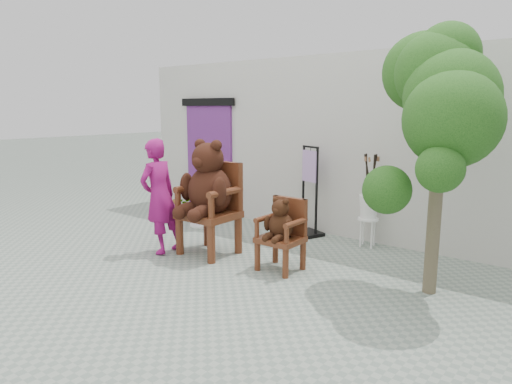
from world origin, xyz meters
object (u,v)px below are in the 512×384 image
person (160,196)px  tree (440,92)px  chair_big (209,190)px  stool_bucket (369,206)px  chair_small (282,227)px  cafe_table (201,202)px  display_stand (309,201)px

person → tree: bearing=104.2°
chair_big → stool_bucket: chair_big is taller
stool_bucket → chair_big: bearing=-133.8°
chair_big → chair_small: chair_big is taller
person → stool_bucket: 3.17m
person → stool_bucket: bearing=130.5°
chair_big → stool_bucket: bearing=46.2°
stool_bucket → chair_small: bearing=-105.4°
chair_small → cafe_table: size_ratio=1.39×
stool_bucket → cafe_table: bearing=-167.0°
display_stand → tree: tree is taller
cafe_table → stool_bucket: stool_bucket is taller
display_stand → stool_bucket: (1.07, 0.00, 0.06)m
cafe_table → tree: (4.22, -0.41, 1.87)m
cafe_table → stool_bucket: 3.03m
display_stand → tree: bearing=-4.3°
cafe_table → stool_bucket: size_ratio=0.48×
chair_small → stool_bucket: 1.73m
chair_big → stool_bucket: size_ratio=1.16×
person → stool_bucket: size_ratio=1.16×
cafe_table → chair_small: bearing=-21.7°
display_stand → chair_small: bearing=-49.4°
display_stand → stool_bucket: size_ratio=1.04×
chair_big → chair_small: bearing=4.5°
chair_big → tree: size_ratio=0.55×
chair_small → stool_bucket: stool_bucket is taller
tree → stool_bucket: bearing=139.3°
chair_small → display_stand: size_ratio=0.65×
display_stand → stool_bucket: 1.07m
chair_big → cafe_table: (-1.26, 1.09, -0.51)m
stool_bucket → tree: size_ratio=0.47×
chair_small → cafe_table: bearing=158.3°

